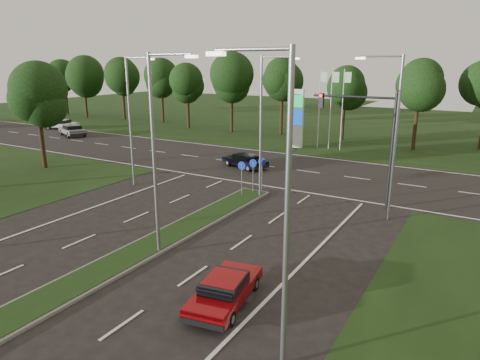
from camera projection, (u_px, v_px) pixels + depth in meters
The scene contains 18 objects.
ground at pixel (31, 310), 15.35m from camera, with size 160.00×160.00×0.00m, color black.
verge_far at pixel (383, 125), 61.01m from camera, with size 160.00×50.00×0.02m, color black.
cross_road at pixel (297, 170), 35.27m from camera, with size 160.00×12.00×0.02m, color black.
median_kerb at pixel (115, 265), 18.65m from camera, with size 2.00×26.00×0.12m, color slate.
streetlight_median_near at pixel (157, 146), 18.49m from camera, with size 2.53×0.22×9.00m.
streetlight_median_far at pixel (264, 120), 26.79m from camera, with size 2.53×0.22×9.00m.
streetlight_left_far at pixel (132, 115), 29.69m from camera, with size 2.53×0.22×9.00m.
streetlight_right_far at pixel (392, 130), 22.97m from camera, with size 2.53×0.22×9.00m.
streetlight_right_near at pixel (281, 199), 11.34m from camera, with size 2.53×0.22×9.00m.
traffic_signal at pixel (371, 131), 25.53m from camera, with size 5.10×0.42×7.00m.
median_signs at pixel (252, 169), 28.51m from camera, with size 1.16×1.76×2.38m.
gas_pylon at pixel (299, 117), 43.79m from camera, with size 5.80×1.26×8.00m.
tree_left_far at pixel (42, 95), 34.07m from camera, with size 5.20×5.20×8.86m.
treeline_far at pixel (358, 79), 46.64m from camera, with size 6.00×6.00×9.90m.
red_sedan at pixel (225, 289), 15.60m from camera, with size 2.28×4.17×1.09m.
navy_sedan at pixel (245, 160), 36.04m from camera, with size 4.44×2.92×1.13m.
far_car_a at pixel (72, 130), 51.64m from camera, with size 5.05×3.62×1.34m.
far_car_b at pixel (61, 124), 56.99m from camera, with size 4.65×3.21×1.23m.
Camera 1 is at (13.36, -7.85, 8.57)m, focal length 32.00 mm.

